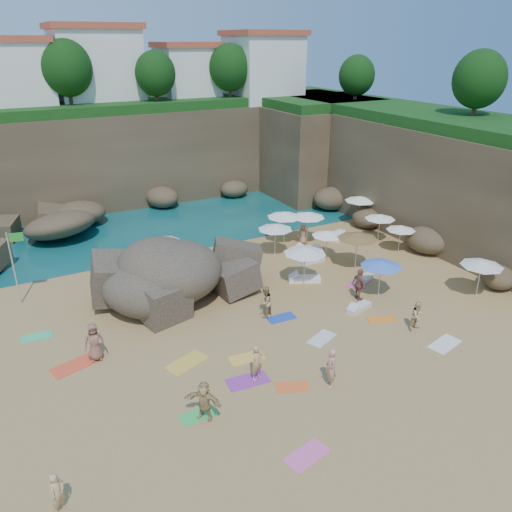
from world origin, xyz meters
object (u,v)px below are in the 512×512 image
person_stand_5 (148,266)px  person_stand_6 (331,368)px  person_stand_3 (359,285)px  person_stand_4 (303,234)px  parasol_1 (308,215)px  parasol_0 (164,239)px  person_stand_0 (58,493)px  person_stand_2 (223,255)px  flag_pole (15,259)px  rock_outcrop (188,295)px  parasol_2 (275,227)px  lounger_0 (312,260)px  person_stand_1 (265,302)px

person_stand_5 → person_stand_6: 14.29m
person_stand_3 → person_stand_4: bearing=-7.9°
parasol_1 → person_stand_5: parasol_1 is taller
parasol_0 → person_stand_0: size_ratio=1.40×
person_stand_2 → person_stand_5: person_stand_2 is taller
flag_pole → parasol_1: flag_pole is taller
rock_outcrop → person_stand_6: 10.93m
parasol_1 → person_stand_0: parasol_1 is taller
parasol_2 → person_stand_3: (0.96, -7.89, -1.09)m
rock_outcrop → person_stand_4: size_ratio=5.70×
parasol_0 → parasol_1: 10.51m
person_stand_3 → person_stand_2: bearing=37.7°
rock_outcrop → parasol_0: bearing=87.1°
person_stand_2 → person_stand_4: (6.85, 1.08, -0.15)m
flag_pole → parasol_0: (8.80, 1.12, -0.90)m
person_stand_0 → person_stand_4: person_stand_4 is taller
parasol_2 → lounger_0: 3.36m
person_stand_1 → person_stand_2: (0.63, 6.71, 0.04)m
flag_pole → person_stand_1: bearing=-34.4°
parasol_0 → parasol_1: (10.46, -1.00, 0.29)m
parasol_0 → lounger_0: 9.85m
parasol_2 → flag_pole: bearing=177.3°
parasol_0 → person_stand_6: bearing=-81.9°
parasol_1 → person_stand_4: parasol_1 is taller
parasol_0 → parasol_1: size_ratio=0.86×
flag_pole → person_stand_1: size_ratio=2.42×
person_stand_0 → person_stand_1: (11.59, 7.50, 0.13)m
parasol_2 → person_stand_5: (-8.83, 0.34, -1.16)m
person_stand_0 → person_stand_5: size_ratio=0.86×
person_stand_2 → person_stand_4: size_ratio=1.20×
person_stand_4 → lounger_0: bearing=-62.9°
person_stand_6 → flag_pole: bearing=-127.1°
parasol_2 → person_stand_4: parasol_2 is taller
person_stand_1 → person_stand_5: bearing=-91.4°
person_stand_5 → person_stand_6: size_ratio=0.98×
flag_pole → person_stand_0: size_ratio=2.83×
parasol_2 → person_stand_6: 14.41m
person_stand_3 → person_stand_1: bearing=85.5°
parasol_0 → person_stand_4: (10.03, -1.11, -1.07)m
parasol_1 → person_stand_1: parasol_1 is taller
lounger_0 → person_stand_1: 7.83m
person_stand_0 → person_stand_3: person_stand_3 is taller
rock_outcrop → person_stand_5: (-1.35, 3.16, 0.88)m
lounger_0 → person_stand_2: (-5.57, 1.99, 0.79)m
parasol_1 → person_stand_3: (-2.26, -8.75, -1.18)m
lounger_0 → person_stand_4: (1.28, 3.07, 0.64)m
lounger_0 → person_stand_1: size_ratio=0.99×
person_stand_2 → person_stand_6: (-1.01, -13.12, -0.02)m
parasol_1 → person_stand_6: parasol_1 is taller
parasol_0 → parasol_2: size_ratio=0.90×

